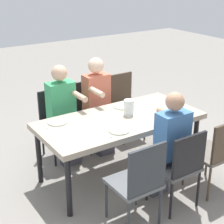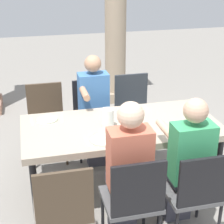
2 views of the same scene
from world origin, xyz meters
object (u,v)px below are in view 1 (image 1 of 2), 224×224
Objects in this scene: plate_1 at (123,106)px; plate_2 at (119,130)px; chair_west_north at (216,151)px; chair_west_south at (124,102)px; dining_table at (120,123)px; chair_east_south at (58,119)px; chair_mid_north at (179,164)px; plate_0 at (180,112)px; chair_east_north at (139,180)px; water_pitcher at (129,108)px; chair_mid_south at (92,110)px; diner_man_white at (168,144)px; plate_3 at (58,122)px; diner_guest_third at (99,103)px; diner_woman_green at (64,112)px.

plate_1 is 1.13× the size of plate_2.
chair_west_north is at bearing 110.77° from plate_1.
chair_west_north is 0.95× the size of chair_west_south.
chair_west_south is (-0.68, -0.88, -0.16)m from dining_table.
plate_1 is (-0.63, 0.60, 0.24)m from chair_east_south.
dining_table is 2.15× the size of chair_mid_north.
chair_east_north is at bearing 29.41° from plate_0.
chair_mid_north is at bearing 98.69° from dining_table.
plate_2 is 1.22× the size of water_pitcher.
chair_west_north is 1.07m from chair_east_north.
chair_west_north is 1.84m from chair_mid_south.
diner_man_white is 5.61× the size of plate_3.
plate_2 is at bearing -33.72° from chair_west_north.
chair_mid_south reaches higher than chair_west_north.
diner_man_white is at bearing 36.19° from plate_0.
diner_guest_third is 1.11m from plate_0.
diner_guest_third is at bearing -152.72° from plate_3.
diner_woman_green is 1.46m from diner_man_white.
diner_guest_third is at bearing -70.71° from chair_west_north.
plate_0 is at bearing 130.11° from plate_1.
diner_man_white is 0.97× the size of diner_guest_third.
chair_east_south is at bearing -46.33° from plate_0.
chair_west_north is at bearing 109.29° from diner_guest_third.
chair_east_north is at bearing 0.22° from chair_west_north.
diner_man_white reaches higher than chair_east_north.
plate_0 is (-0.57, 1.14, 0.23)m from chair_mid_south.
diner_man_white is at bearing 108.72° from chair_east_south.
plate_2 is at bearing 98.89° from chair_east_south.
chair_east_north reaches higher than chair_mid_south.
dining_table is at bearing 157.16° from plate_3.
plate_0 is at bearing -178.84° from plate_2.
plate_3 is at bearing 27.28° from diner_guest_third.
chair_mid_south is at bearing -72.74° from chair_west_north.
chair_mid_south is 0.52m from chair_east_south.
plate_0 is 0.94× the size of plate_2.
dining_table is at bearing -52.25° from chair_west_north.
diner_woman_green is at bearing -69.00° from diner_man_white.
plate_3 is at bearing 65.36° from chair_east_south.
chair_east_north reaches higher than chair_west_north.
plate_1 and plate_2 have the same top height.
diner_woman_green reaches higher than chair_west_south.
chair_west_north is at bearing 139.26° from plate_3.
plate_1 and plate_3 have the same top height.
chair_west_south is 2.06m from chair_east_north.
diner_man_white reaches higher than chair_west_north.
chair_east_north reaches higher than plate_0.
chair_east_north is at bearing 61.52° from plate_1.
chair_west_south is 3.62× the size of plate_1.
chair_east_south is 0.90m from plate_1.
diner_man_white reaches higher than chair_west_south.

